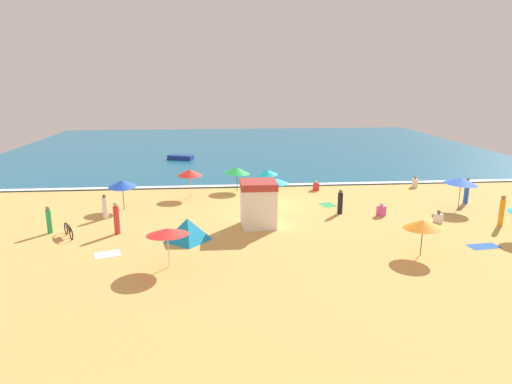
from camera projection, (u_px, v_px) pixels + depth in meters
ground_plane at (276, 207)px, 31.55m from camera, size 60.00×60.00×0.00m
ocean_water at (248, 147)px, 58.56m from camera, size 60.00×44.00×0.10m
wave_breaker_foam at (266, 185)px, 37.60m from camera, size 57.00×0.70×0.01m
lifeguard_cabana at (258, 204)px, 27.05m from camera, size 2.17×2.06×2.84m
beach_umbrella_0 at (190, 172)px, 33.56m from camera, size 2.37×2.38×2.23m
beach_umbrella_1 at (237, 170)px, 35.65m from camera, size 2.51×2.49×1.98m
beach_umbrella_2 at (461, 181)px, 30.43m from camera, size 2.87×2.85×2.33m
beach_umbrella_3 at (268, 172)px, 34.33m from camera, size 2.24×2.24×2.05m
beach_umbrella_4 at (277, 181)px, 30.14m from camera, size 2.18×2.18×2.25m
beach_umbrella_5 at (167, 232)px, 21.00m from camera, size 2.44×2.45×2.04m
beach_umbrella_7 at (423, 224)px, 22.48m from camera, size 2.76×2.76×1.97m
beach_umbrella_8 at (122, 184)px, 30.46m from camera, size 2.15×2.18×2.16m
beach_tent at (188, 230)px, 24.76m from camera, size 2.19×2.12×1.32m
parked_bicycle at (68, 230)px, 25.49m from camera, size 1.00×1.58×0.76m
beachgoer_0 at (105, 207)px, 28.74m from camera, size 0.45×0.45×1.61m
beachgoer_1 at (117, 219)px, 25.82m from camera, size 0.37×0.37×1.93m
beachgoer_2 at (316, 186)px, 36.14m from camera, size 0.55×0.55×0.83m
beachgoer_3 at (415, 182)px, 37.18m from camera, size 0.47×0.47×0.93m
beachgoer_4 at (381, 210)px, 29.42m from camera, size 0.60×0.60×0.89m
beachgoer_5 at (502, 211)px, 27.26m from camera, size 0.44×0.44×1.94m
beachgoer_6 at (438, 217)px, 27.97m from camera, size 0.50×0.50×0.82m
beachgoer_7 at (340, 202)px, 29.76m from camera, size 0.42×0.42×1.66m
beachgoer_8 at (49, 220)px, 25.99m from camera, size 0.42×0.42×1.64m
beachgoer_9 at (467, 191)px, 32.25m from camera, size 0.37×0.37×1.88m
beach_towel_0 at (328, 205)px, 32.00m from camera, size 1.24×1.45×0.01m
beach_towel_1 at (484, 246)px, 24.08m from camera, size 1.74×1.01×0.01m
beach_towel_2 at (107, 254)px, 22.99m from camera, size 1.53×1.34×0.01m
small_boat_0 at (181, 157)px, 49.46m from camera, size 2.97×1.95×0.48m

